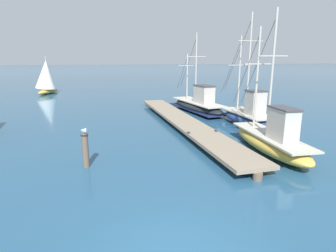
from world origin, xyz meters
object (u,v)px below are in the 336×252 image
object	(u,v)px
fishing_boat_2	(271,139)
perched_seagull	(84,130)
fishing_boat_1	(198,104)
mooring_piling	(85,150)
fishing_boat_0	(249,115)
distant_sailboat	(46,77)

from	to	relation	value
fishing_boat_2	perched_seagull	xyz separation A→B (m)	(-8.42, 0.46, 0.89)
fishing_boat_1	fishing_boat_2	world-z (taller)	fishing_boat_2
mooring_piling	perched_seagull	size ratio (longest dim) A/B	4.13
fishing_boat_0	mooring_piling	distance (m)	11.51
fishing_boat_0	fishing_boat_1	distance (m)	5.61
fishing_boat_1	perched_seagull	size ratio (longest dim) A/B	22.45
fishing_boat_0	mooring_piling	world-z (taller)	fishing_boat_0
fishing_boat_0	fishing_boat_2	world-z (taller)	fishing_boat_0
fishing_boat_2	mooring_piling	size ratio (longest dim) A/B	5.25
mooring_piling	fishing_boat_1	bearing A→B (deg)	48.91
fishing_boat_0	fishing_boat_1	world-z (taller)	fishing_boat_0
mooring_piling	perched_seagull	world-z (taller)	perched_seagull
fishing_boat_0	perched_seagull	xyz separation A→B (m)	(-10.44, -4.86, 0.89)
distant_sailboat	fishing_boat_2	bearing A→B (deg)	-64.16
fishing_boat_0	distant_sailboat	distance (m)	26.85
mooring_piling	distant_sailboat	xyz separation A→B (m)	(-4.84, 26.91, 1.39)
fishing_boat_2	perched_seagull	world-z (taller)	fishing_boat_2
fishing_boat_1	distant_sailboat	distance (m)	21.66
fishing_boat_0	distant_sailboat	size ratio (longest dim) A/B	1.47
fishing_boat_0	perched_seagull	world-z (taller)	fishing_boat_0
fishing_boat_2	mooring_piling	xyz separation A→B (m)	(-8.41, 0.46, 0.08)
fishing_boat_2	distant_sailboat	size ratio (longest dim) A/B	1.52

